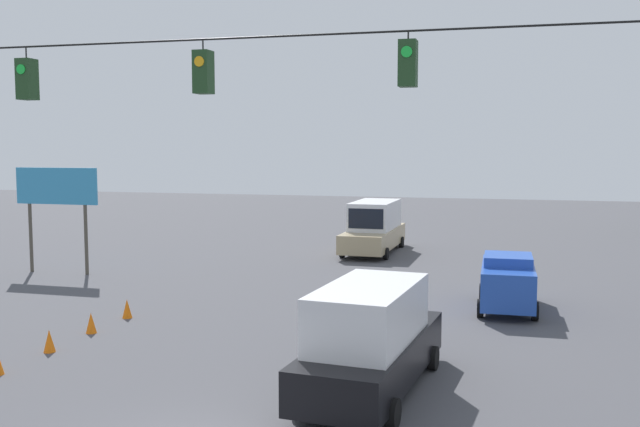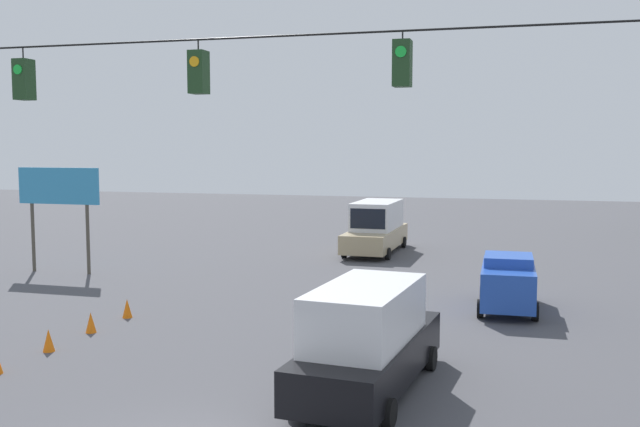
{
  "view_description": "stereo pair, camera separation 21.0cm",
  "coord_description": "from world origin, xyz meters",
  "px_view_note": "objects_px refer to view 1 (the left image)",
  "views": [
    {
      "loc": [
        -5.84,
        11.92,
        5.95
      ],
      "look_at": [
        0.79,
        -12.84,
        3.51
      ],
      "focal_mm": 40.0,
      "sensor_mm": 36.0,
      "label": 1
    },
    {
      "loc": [
        -6.04,
        11.87,
        5.95
      ],
      "look_at": [
        0.79,
        -12.84,
        3.51
      ],
      "focal_mm": 40.0,
      "sensor_mm": 36.0,
      "label": 2
    }
  ],
  "objects_px": {
    "overhead_signal_span": "(205,175)",
    "sedan_blue_oncoming_far": "(508,281)",
    "box_truck_tan_withflow_deep": "(374,227)",
    "traffic_cone_second": "(49,341)",
    "traffic_cone_fourth": "(127,309)",
    "roadside_billboard": "(57,195)",
    "traffic_cone_third": "(91,323)",
    "box_truck_black_crossing_near": "(371,339)"
  },
  "relations": [
    {
      "from": "overhead_signal_span",
      "to": "sedan_blue_oncoming_far",
      "type": "relative_size",
      "value": 4.72
    },
    {
      "from": "overhead_signal_span",
      "to": "roadside_billboard",
      "type": "bearing_deg",
      "value": -47.26
    },
    {
      "from": "overhead_signal_span",
      "to": "box_truck_black_crossing_near",
      "type": "bearing_deg",
      "value": -127.27
    },
    {
      "from": "overhead_signal_span",
      "to": "sedan_blue_oncoming_far",
      "type": "distance_m",
      "value": 15.26
    },
    {
      "from": "sedan_blue_oncoming_far",
      "to": "traffic_cone_second",
      "type": "height_order",
      "value": "sedan_blue_oncoming_far"
    },
    {
      "from": "roadside_billboard",
      "to": "overhead_signal_span",
      "type": "bearing_deg",
      "value": 132.74
    },
    {
      "from": "roadside_billboard",
      "to": "traffic_cone_second",
      "type": "bearing_deg",
      "value": 123.91
    },
    {
      "from": "traffic_cone_third",
      "to": "roadside_billboard",
      "type": "bearing_deg",
      "value": -50.33
    },
    {
      "from": "traffic_cone_second",
      "to": "traffic_cone_third",
      "type": "bearing_deg",
      "value": -89.38
    },
    {
      "from": "traffic_cone_second",
      "to": "roadside_billboard",
      "type": "distance_m",
      "value": 14.01
    },
    {
      "from": "sedan_blue_oncoming_far",
      "to": "traffic_cone_second",
      "type": "relative_size",
      "value": 6.82
    },
    {
      "from": "traffic_cone_third",
      "to": "overhead_signal_span",
      "type": "bearing_deg",
      "value": 136.55
    },
    {
      "from": "traffic_cone_third",
      "to": "box_truck_black_crossing_near",
      "type": "bearing_deg",
      "value": 162.45
    },
    {
      "from": "sedan_blue_oncoming_far",
      "to": "traffic_cone_third",
      "type": "distance_m",
      "value": 14.52
    },
    {
      "from": "traffic_cone_fourth",
      "to": "sedan_blue_oncoming_far",
      "type": "bearing_deg",
      "value": -159.56
    },
    {
      "from": "traffic_cone_fourth",
      "to": "roadside_billboard",
      "type": "relative_size",
      "value": 0.13
    },
    {
      "from": "box_truck_black_crossing_near",
      "to": "box_truck_tan_withflow_deep",
      "type": "distance_m",
      "value": 22.94
    },
    {
      "from": "overhead_signal_span",
      "to": "roadside_billboard",
      "type": "relative_size",
      "value": 4.32
    },
    {
      "from": "sedan_blue_oncoming_far",
      "to": "traffic_cone_fourth",
      "type": "bearing_deg",
      "value": 20.44
    },
    {
      "from": "box_truck_tan_withflow_deep",
      "to": "roadside_billboard",
      "type": "relative_size",
      "value": 1.47
    },
    {
      "from": "traffic_cone_second",
      "to": "traffic_cone_fourth",
      "type": "relative_size",
      "value": 1.0
    },
    {
      "from": "traffic_cone_third",
      "to": "box_truck_tan_withflow_deep",
      "type": "bearing_deg",
      "value": -105.66
    },
    {
      "from": "traffic_cone_second",
      "to": "traffic_cone_fourth",
      "type": "height_order",
      "value": "same"
    },
    {
      "from": "traffic_cone_fourth",
      "to": "box_truck_tan_withflow_deep",
      "type": "bearing_deg",
      "value": -107.23
    },
    {
      "from": "box_truck_black_crossing_near",
      "to": "traffic_cone_fourth",
      "type": "height_order",
      "value": "box_truck_black_crossing_near"
    },
    {
      "from": "overhead_signal_span",
      "to": "roadside_billboard",
      "type": "xyz_separation_m",
      "value": [
        14.51,
        -15.71,
        -1.68
      ]
    },
    {
      "from": "roadside_billboard",
      "to": "traffic_cone_third",
      "type": "bearing_deg",
      "value": 129.67
    },
    {
      "from": "sedan_blue_oncoming_far",
      "to": "box_truck_tan_withflow_deep",
      "type": "bearing_deg",
      "value": -60.01
    },
    {
      "from": "traffic_cone_fourth",
      "to": "roadside_billboard",
      "type": "height_order",
      "value": "roadside_billboard"
    },
    {
      "from": "traffic_cone_second",
      "to": "roadside_billboard",
      "type": "bearing_deg",
      "value": -56.09
    },
    {
      "from": "box_truck_black_crossing_near",
      "to": "roadside_billboard",
      "type": "height_order",
      "value": "roadside_billboard"
    },
    {
      "from": "overhead_signal_span",
      "to": "sedan_blue_oncoming_far",
      "type": "bearing_deg",
      "value": -113.53
    },
    {
      "from": "box_truck_black_crossing_near",
      "to": "sedan_blue_oncoming_far",
      "type": "bearing_deg",
      "value": -107.69
    },
    {
      "from": "box_truck_black_crossing_near",
      "to": "traffic_cone_fourth",
      "type": "bearing_deg",
      "value": -28.22
    },
    {
      "from": "box_truck_tan_withflow_deep",
      "to": "traffic_cone_fourth",
      "type": "distance_m",
      "value": 18.28
    },
    {
      "from": "overhead_signal_span",
      "to": "traffic_cone_fourth",
      "type": "bearing_deg",
      "value": -51.58
    },
    {
      "from": "overhead_signal_span",
      "to": "box_truck_black_crossing_near",
      "type": "xyz_separation_m",
      "value": [
        -2.69,
        -3.54,
        -4.05
      ]
    },
    {
      "from": "box_truck_tan_withflow_deep",
      "to": "traffic_cone_second",
      "type": "relative_size",
      "value": 10.99
    },
    {
      "from": "overhead_signal_span",
      "to": "box_truck_tan_withflow_deep",
      "type": "relative_size",
      "value": 2.93
    },
    {
      "from": "roadside_billboard",
      "to": "traffic_cone_fourth",
      "type": "bearing_deg",
      "value": 137.35
    },
    {
      "from": "box_truck_black_crossing_near",
      "to": "traffic_cone_second",
      "type": "xyz_separation_m",
      "value": [
        9.62,
        -0.88,
        -0.99
      ]
    },
    {
      "from": "box_truck_tan_withflow_deep",
      "to": "roadside_billboard",
      "type": "distance_m",
      "value": 16.83
    }
  ]
}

